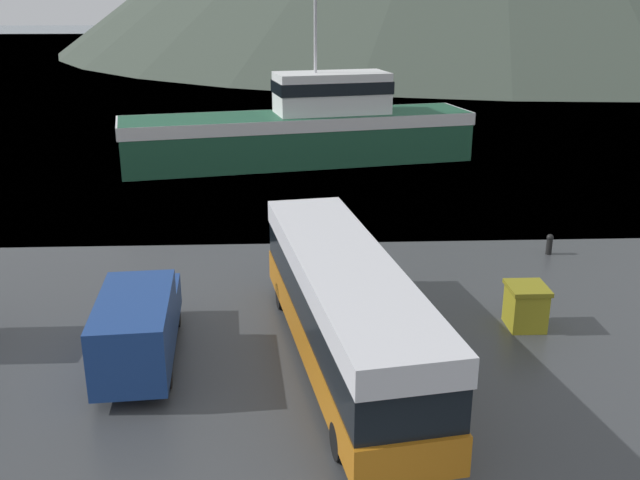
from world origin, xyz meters
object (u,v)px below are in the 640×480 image
at_px(storage_bin, 526,306).
at_px(small_boat, 283,128).
at_px(delivery_van, 138,324).
at_px(tour_bus, 344,306).
at_px(fishing_boat, 303,128).

relative_size(storage_bin, small_boat, 0.21).
bearing_deg(delivery_van, tour_bus, -8.63).
bearing_deg(storage_bin, delivery_van, -171.53).
xyz_separation_m(tour_bus, small_boat, (-1.92, 36.99, -1.47)).
bearing_deg(delivery_van, fishing_boat, 73.77).
height_order(delivery_van, storage_bin, delivery_van).
relative_size(delivery_van, storage_bin, 4.41).
height_order(fishing_boat, storage_bin, fishing_boat).
height_order(delivery_van, fishing_boat, fishing_boat).
height_order(tour_bus, delivery_van, tour_bus).
distance_m(fishing_boat, small_boat, 10.59).
bearing_deg(delivery_van, storage_bin, 3.89).
bearing_deg(small_boat, tour_bus, -66.61).
distance_m(delivery_van, small_boat, 36.79).
distance_m(tour_bus, small_boat, 37.06).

